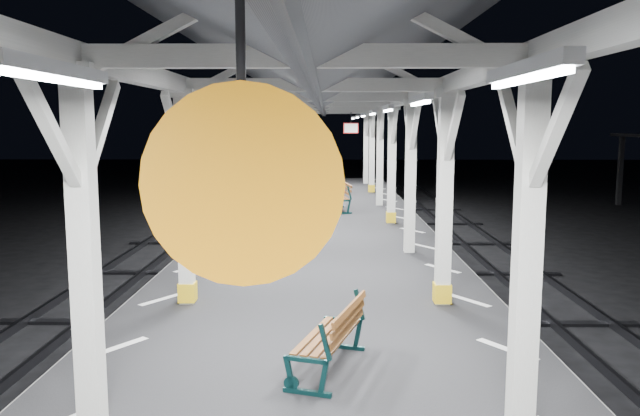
{
  "coord_description": "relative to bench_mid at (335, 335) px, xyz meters",
  "views": [
    {
      "loc": [
        0.21,
        -7.51,
        3.8
      ],
      "look_at": [
        0.06,
        4.34,
        2.2
      ],
      "focal_mm": 35.0,
      "sensor_mm": 36.0,
      "label": 1
    }
  ],
  "objects": [
    {
      "name": "hazard_stripes_right",
      "position": [
        2.16,
        0.7,
        -0.42
      ],
      "size": [
        1.0,
        48.0,
        0.01
      ],
      "primitive_type": "cube",
      "color": "silver",
      "rests_on": "platform"
    },
    {
      "name": "hazard_stripes_left",
      "position": [
        -2.74,
        0.7,
        -0.42
      ],
      "size": [
        1.0,
        48.0,
        0.01
      ],
      "primitive_type": "cube",
      "color": "silver",
      "rests_on": "platform"
    },
    {
      "name": "bench_extra",
      "position": [
        -0.3,
        18.55,
        0.12
      ],
      "size": [
        1.38,
        1.98,
        1.01
      ],
      "rotation": [
        0.0,
        0.0,
        -0.42
      ],
      "color": "#0B2C2D",
      "rests_on": "platform"
    },
    {
      "name": "bench_far",
      "position": [
        0.37,
        13.33,
        0.05
      ],
      "size": [
        0.82,
        1.7,
        0.89
      ],
      "rotation": [
        0.0,
        0.0,
        0.13
      ],
      "color": "#0B2C2D",
      "rests_on": "platform"
    },
    {
      "name": "canopy",
      "position": [
        -0.29,
        0.68,
        3.13
      ],
      "size": [
        5.4,
        49.0,
        4.65
      ],
      "color": "silver",
      "rests_on": "platform"
    },
    {
      "name": "platform",
      "position": [
        -0.29,
        0.7,
        -0.92
      ],
      "size": [
        6.0,
        50.0,
        1.0
      ],
      "primitive_type": "cube",
      "color": "black",
      "rests_on": "ground"
    },
    {
      "name": "bench_mid",
      "position": [
        0.0,
        0.0,
        0.0
      ],
      "size": [
        0.94,
        1.56,
        0.79
      ],
      "rotation": [
        0.0,
        0.0,
        -0.3
      ],
      "color": "#0B2C2D",
      "rests_on": "platform"
    }
  ]
}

